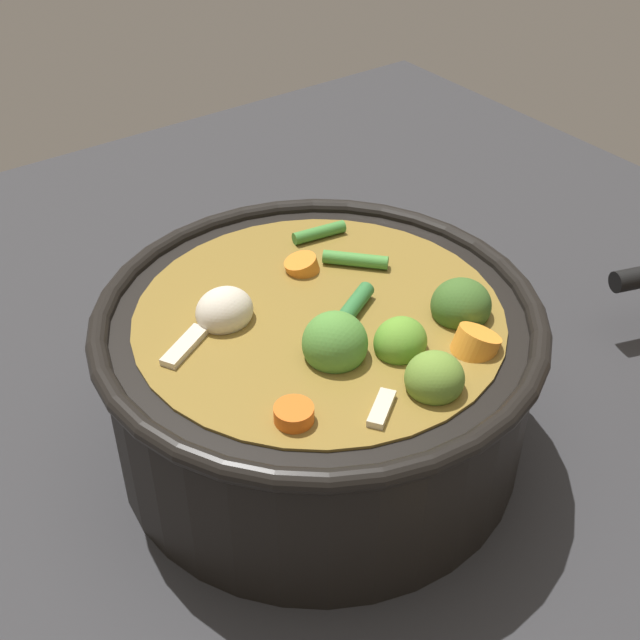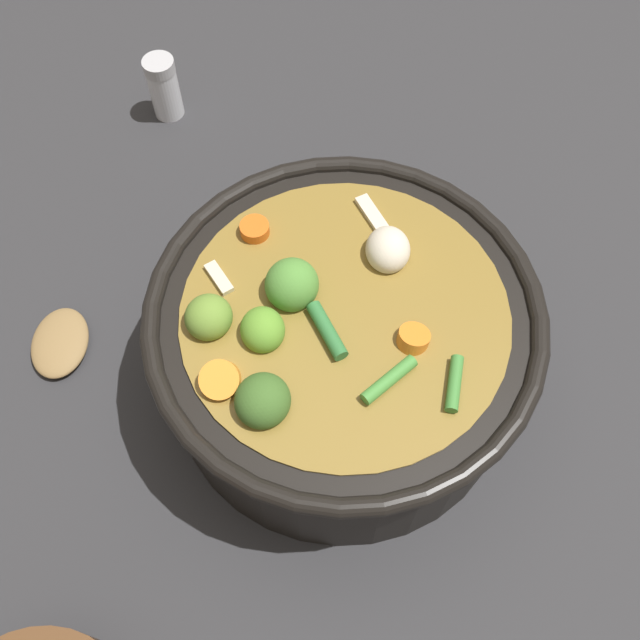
% 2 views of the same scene
% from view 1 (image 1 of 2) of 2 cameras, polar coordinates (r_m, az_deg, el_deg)
% --- Properties ---
extents(ground_plane, '(1.10, 1.10, 0.00)m').
position_cam_1_polar(ground_plane, '(0.62, -0.06, -8.11)').
color(ground_plane, '#2D2D30').
extents(cooking_pot, '(0.30, 0.30, 0.14)m').
position_cam_1_polar(cooking_pot, '(0.58, -0.01, -3.71)').
color(cooking_pot, black).
rests_on(cooking_pot, ground_plane).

